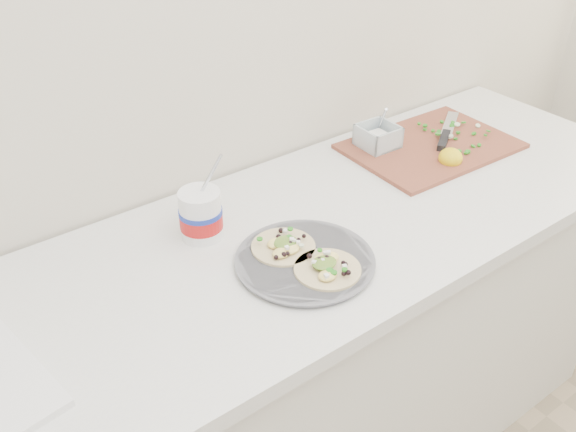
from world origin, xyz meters
TOP-DOWN VIEW (x-y plane):
  - counter at (0.00, 1.43)m, footprint 2.44×0.66m
  - taco_plate at (0.11, 1.31)m, footprint 0.30×0.30m
  - tub at (-0.01, 1.54)m, footprint 0.10×0.10m
  - cutboard at (0.73, 1.53)m, footprint 0.48×0.34m

SIDE VIEW (x-z plane):
  - counter at x=0.00m, z-range 0.00..0.90m
  - taco_plate at x=0.11m, z-range 0.90..0.94m
  - cutboard at x=0.73m, z-range 0.88..0.95m
  - tub at x=-0.01m, z-range 0.86..1.08m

